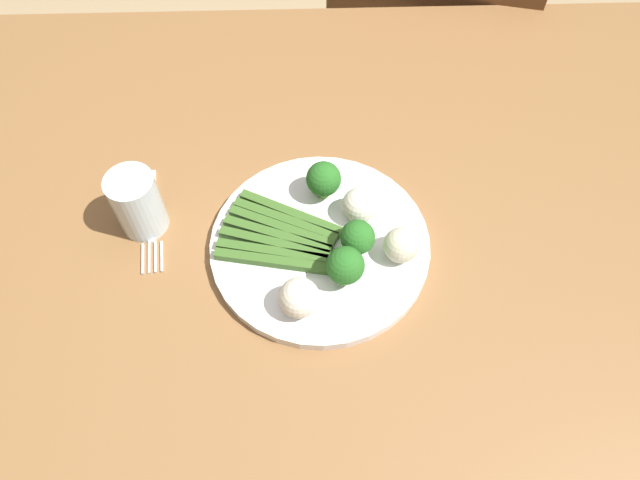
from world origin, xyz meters
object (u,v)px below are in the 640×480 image
object	(u,v)px
dining_table	(338,254)
cauliflower_right	(360,205)
cauliflower_mid	(401,245)
water_glass	(137,203)
broccoli_near_center	(346,266)
cauliflower_left	(299,298)
broccoli_front	(358,237)
fork	(152,221)
plate	(320,245)
asparagus_bundle	(279,236)
broccoli_front_left	(324,179)
chair	(421,58)

from	to	relation	value
dining_table	cauliflower_right	xyz separation A→B (m)	(-0.02, 0.01, 0.14)
cauliflower_mid	water_glass	size ratio (longest dim) A/B	0.49
broccoli_near_center	cauliflower_left	bearing A→B (deg)	32.64
dining_table	broccoli_front	xyz separation A→B (m)	(-0.02, 0.07, 0.15)
cauliflower_right	fork	xyz separation A→B (m)	(0.27, -0.01, -0.04)
plate	broccoli_front	bearing A→B (deg)	163.44
fork	water_glass	xyz separation A→B (m)	(0.01, 0.00, 0.04)
cauliflower_left	cauliflower_mid	distance (m)	0.14
asparagus_bundle	broccoli_front_left	world-z (taller)	broccoli_front_left
broccoli_front_left	cauliflower_right	bearing A→B (deg)	141.73
broccoli_front_left	broccoli_front	world-z (taller)	broccoli_front_left
broccoli_front	cauliflower_mid	xyz separation A→B (m)	(-0.05, 0.01, -0.01)
cauliflower_left	plate	bearing A→B (deg)	-106.73
asparagus_bundle	broccoli_front_left	distance (m)	0.09
broccoli_near_center	broccoli_front_left	bearing A→B (deg)	-80.21
chair	broccoli_front_left	world-z (taller)	chair
broccoli_near_center	fork	size ratio (longest dim) A/B	0.34
broccoli_near_center	plate	bearing A→B (deg)	-61.63
plate	broccoli_near_center	size ratio (longest dim) A/B	4.93
chair	water_glass	xyz separation A→B (m)	(0.47, 0.58, 0.28)
chair	water_glass	bearing A→B (deg)	63.80
asparagus_bundle	broccoli_front	size ratio (longest dim) A/B	3.07
dining_table	asparagus_bundle	distance (m)	0.16
plate	dining_table	bearing A→B (deg)	-118.27
broccoli_front	water_glass	xyz separation A→B (m)	(0.28, -0.06, 0.00)
cauliflower_right	fork	bearing A→B (deg)	-1.57
chair	asparagus_bundle	distance (m)	0.73
broccoli_front	plate	bearing A→B (deg)	-16.56
plate	fork	distance (m)	0.23
dining_table	cauliflower_left	distance (m)	0.21
plate	broccoli_near_center	distance (m)	0.07
cauliflower_mid	broccoli_front	bearing A→B (deg)	-8.23
asparagus_bundle	cauliflower_left	bearing A→B (deg)	124.68
cauliflower_right	water_glass	xyz separation A→B (m)	(0.28, -0.01, 0.01)
broccoli_front	cauliflower_mid	world-z (taller)	broccoli_front
broccoli_near_center	dining_table	bearing A→B (deg)	-89.42
cauliflower_right	cauliflower_mid	distance (m)	0.08
chair	cauliflower_mid	bearing A→B (deg)	90.70
broccoli_near_center	cauliflower_left	world-z (taller)	broccoli_near_center
broccoli_front_left	broccoli_front	xyz separation A→B (m)	(-0.04, 0.09, -0.00)
cauliflower_left	broccoli_front	bearing A→B (deg)	-133.44
plate	broccoli_near_center	world-z (taller)	broccoli_near_center
plate	cauliflower_left	size ratio (longest dim) A/B	5.76
fork	asparagus_bundle	bearing A→B (deg)	69.66
broccoli_front_left	water_glass	world-z (taller)	water_glass
chair	broccoli_front	distance (m)	0.72
chair	broccoli_near_center	distance (m)	0.76
plate	broccoli_front	xyz separation A→B (m)	(-0.05, 0.01, 0.04)
broccoli_front_left	water_glass	size ratio (longest dim) A/B	0.62
dining_table	broccoli_near_center	bearing A→B (deg)	90.58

